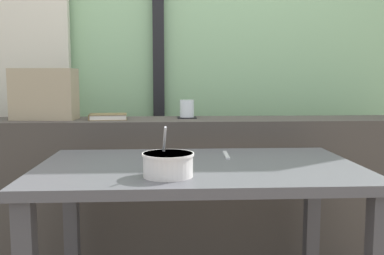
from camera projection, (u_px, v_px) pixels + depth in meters
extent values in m
cube|color=#8EBC89|center=(174.00, 20.00, 2.75)|extent=(4.80, 0.08, 2.80)
cube|color=beige|center=(22.00, 42.00, 2.61)|extent=(0.56, 0.06, 2.50)
cube|color=black|center=(158.00, 35.00, 2.68)|extent=(0.07, 0.05, 2.60)
cube|color=#423D38|center=(176.00, 196.00, 2.30)|extent=(2.80, 0.33, 0.82)
cube|color=#414145|center=(72.00, 234.00, 1.93)|extent=(0.06, 0.06, 0.68)
cube|color=#414145|center=(311.00, 230.00, 1.99)|extent=(0.06, 0.06, 0.68)
cube|color=#4C4C51|center=(199.00, 169.00, 1.61)|extent=(1.19, 0.72, 0.03)
cube|color=black|center=(187.00, 118.00, 2.30)|extent=(0.10, 0.10, 0.00)
cylinder|color=white|center=(187.00, 108.00, 2.30)|extent=(0.08, 0.08, 0.09)
cylinder|color=#CC4C38|center=(187.00, 110.00, 2.30)|extent=(0.07, 0.07, 0.06)
cube|color=brown|center=(108.00, 119.00, 2.22)|extent=(0.20, 0.16, 0.00)
cube|color=silver|center=(108.00, 117.00, 2.22)|extent=(0.19, 0.15, 0.02)
cube|color=brown|center=(108.00, 114.00, 2.22)|extent=(0.20, 0.16, 0.00)
cube|color=brown|center=(90.00, 117.00, 2.21)|extent=(0.02, 0.14, 0.03)
cube|color=tan|center=(44.00, 94.00, 2.20)|extent=(0.33, 0.17, 0.26)
cylinder|color=silver|center=(168.00, 165.00, 1.41)|extent=(0.16, 0.16, 0.08)
cylinder|color=silver|center=(168.00, 154.00, 1.41)|extent=(0.17, 0.17, 0.01)
cylinder|color=#9E5B33|center=(168.00, 167.00, 1.41)|extent=(0.14, 0.14, 0.05)
cylinder|color=silver|center=(164.00, 147.00, 1.43)|extent=(0.02, 0.10, 0.15)
ellipsoid|color=silver|center=(164.00, 160.00, 1.45)|extent=(0.03, 0.05, 0.01)
cube|color=silver|center=(226.00, 155.00, 1.79)|extent=(0.02, 0.17, 0.01)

